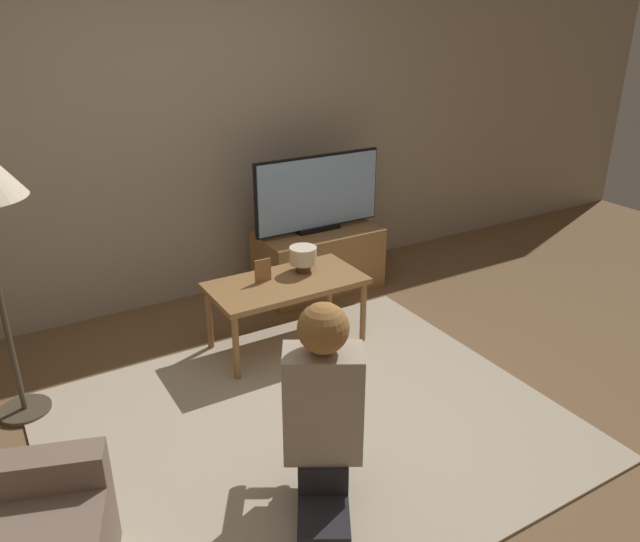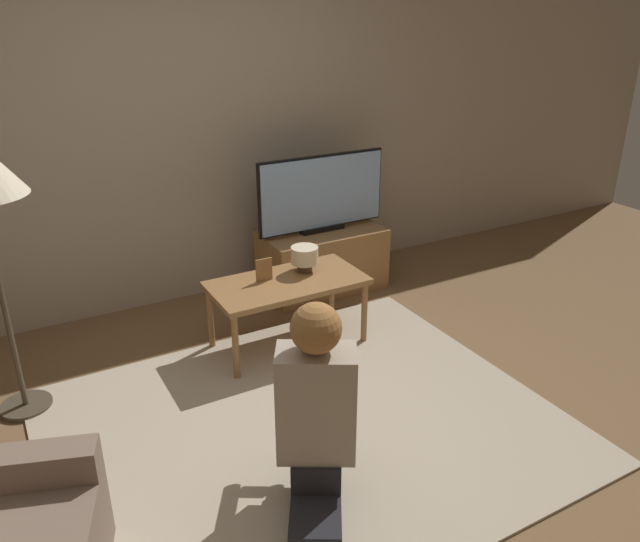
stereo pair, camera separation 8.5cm
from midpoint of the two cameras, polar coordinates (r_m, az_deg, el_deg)
The scene contains 9 objects.
ground_plane at distance 3.46m, azimuth -1.77°, elevation -14.18°, with size 10.00×10.00×0.00m, color brown.
wall_back at distance 4.60m, azimuth -14.07°, elevation 12.62°, with size 10.00×0.06×2.60m.
rug at distance 3.45m, azimuth -1.77°, elevation -14.07°, with size 2.62×2.17×0.02m.
tv_stand at distance 4.89m, azimuth -0.65°, elevation 0.99°, with size 0.94×0.50×0.49m.
tv at distance 4.71m, azimuth -0.70°, elevation 7.11°, with size 1.04×0.08×0.59m.
coffee_table at distance 4.00m, azimuth -3.71°, elevation -1.55°, with size 0.99×0.51×0.47m.
person_kneeling at distance 2.72m, azimuth -0.63°, elevation -12.13°, with size 0.59×0.78×0.99m.
picture_frame at distance 3.96m, azimuth -5.86°, elevation 0.06°, with size 0.11×0.01×0.15m.
table_lamp at distance 4.08m, azimuth -2.16°, elevation 1.30°, with size 0.18×0.18×0.17m.
Camera 1 is at (-1.35, -2.38, 2.11)m, focal length 35.00 mm.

